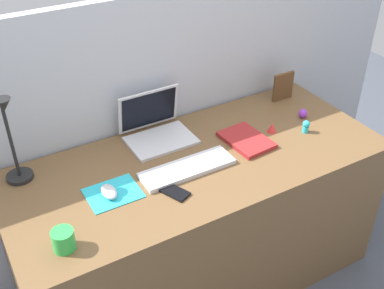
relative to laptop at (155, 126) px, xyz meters
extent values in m
plane|color=#474C56|center=(0.08, -0.26, -0.79)|extent=(6.00, 6.00, 0.00)
cube|color=#B2B7C1|center=(0.08, 0.14, -0.11)|extent=(2.89, 0.05, 1.36)
cube|color=brown|center=(0.08, -0.26, -0.42)|extent=(1.69, 0.72, 0.74)
cube|color=silver|center=(0.00, -0.05, -0.05)|extent=(0.30, 0.21, 0.01)
cube|color=silver|center=(0.00, 0.07, 0.06)|extent=(0.30, 0.04, 0.20)
cube|color=black|center=(0.00, 0.06, 0.06)|extent=(0.27, 0.03, 0.17)
cube|color=silver|center=(0.00, -0.30, -0.04)|extent=(0.41, 0.13, 0.02)
cube|color=#28B7CC|center=(-0.33, -0.29, -0.05)|extent=(0.21, 0.17, 0.00)
ellipsoid|color=silver|center=(-0.35, -0.29, -0.03)|extent=(0.06, 0.10, 0.03)
cube|color=black|center=(-0.12, -0.40, -0.05)|extent=(0.11, 0.14, 0.01)
cylinder|color=black|center=(-0.63, 0.00, -0.05)|extent=(0.11, 0.11, 0.02)
cylinder|color=black|center=(-0.63, 0.00, 0.13)|extent=(0.01, 0.01, 0.34)
cylinder|color=black|center=(-0.63, -0.03, 0.31)|extent=(0.01, 0.09, 0.07)
cone|color=black|center=(-0.63, -0.06, 0.32)|extent=(0.06, 0.06, 0.05)
cube|color=maroon|center=(0.34, -0.25, -0.04)|extent=(0.19, 0.25, 0.02)
cube|color=brown|center=(0.73, -0.01, 0.02)|extent=(0.12, 0.02, 0.15)
cylinder|color=green|center=(-0.59, -0.47, -0.02)|extent=(0.08, 0.08, 0.08)
cylinder|color=#28B7CC|center=(0.63, -0.32, -0.04)|extent=(0.03, 0.03, 0.03)
sphere|color=#28B7CC|center=(0.63, -0.32, -0.01)|extent=(0.03, 0.03, 0.03)
ellipsoid|color=purple|center=(0.71, -0.21, -0.03)|extent=(0.04, 0.04, 0.05)
cone|color=red|center=(0.49, -0.24, -0.03)|extent=(0.04, 0.04, 0.05)
camera|label=1|loc=(-0.79, -1.70, 1.18)|focal=44.88mm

